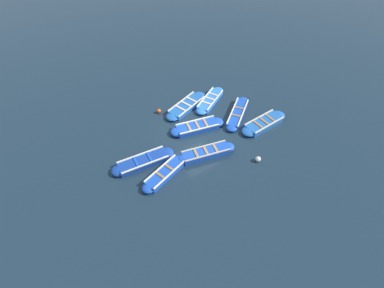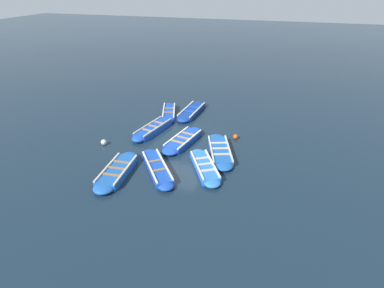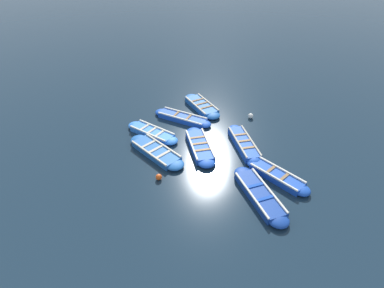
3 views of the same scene
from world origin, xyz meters
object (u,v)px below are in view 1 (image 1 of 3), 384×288
Objects in this scene: boat_drifting at (165,173)px; buoy_orange_near at (159,111)px; boat_broadside at (186,106)px; boat_far_corner at (206,153)px; boat_end_of_row at (210,100)px; boat_near_quay at (264,123)px; buoy_yellow_far at (258,159)px; boat_mid_row at (143,161)px; boat_alongside at (238,113)px; boat_centre at (197,127)px.

boat_drifting reaches higher than buoy_orange_near.
boat_far_corner reaches higher than boat_broadside.
boat_end_of_row reaches higher than buoy_orange_near.
buoy_yellow_far is (-2.18, 2.39, -0.01)m from boat_near_quay.
boat_broadside reaches higher than buoy_orange_near.
boat_mid_row reaches higher than buoy_orange_near.
boat_mid_row is 7.34m from boat_alongside.
boat_drifting is (-1.44, -0.66, 0.00)m from boat_mid_row.
boat_alongside is (0.46, -7.32, -0.00)m from boat_mid_row.
boat_alongside is at bearing -74.04° from boat_drifting.
buoy_yellow_far reaches higher than buoy_orange_near.
boat_far_corner reaches higher than boat_mid_row.
boat_drifting reaches higher than boat_end_of_row.
buoy_orange_near is (0.53, 1.90, -0.01)m from boat_broadside.
boat_near_quay is 7.12m from buoy_orange_near.
boat_alongside is 4.20m from buoy_yellow_far.
boat_broadside is 1.79m from boat_end_of_row.
boat_near_quay is 4.22m from boat_end_of_row.
buoy_yellow_far is at bearing -111.27° from boat_drifting.
boat_far_corner is (-0.17, 4.72, 0.02)m from boat_near_quay.
boat_centre is at bearing 166.30° from boat_broadside.
boat_centre reaches higher than boat_end_of_row.
boat_alongside is at bearing -86.37° from boat_mid_row.
boat_far_corner is (0.02, -2.78, 0.03)m from boat_drifting.
boat_near_quay reaches higher than boat_mid_row.
boat_mid_row is at bearing 24.49° from boat_drifting.
boat_far_corner is 4.32m from boat_alongside.
boat_broadside is at bearing 77.50° from boat_end_of_row.
boat_far_corner reaches higher than boat_centre.
boat_centre is 11.61× the size of buoy_yellow_far.
boat_end_of_row is (2.65, -6.55, 0.00)m from boat_mid_row.
boat_broadside is 3.60m from boat_alongside.
boat_drifting reaches higher than boat_broadside.
boat_alongside is at bearing 25.92° from boat_near_quay.
boat_far_corner is at bearing 162.84° from boat_broadside.
boat_far_corner is at bearing -112.45° from boat_mid_row.
boat_near_quay is 4.40m from boat_centre.
boat_end_of_row is at bearing 19.42° from boat_alongside.
boat_near_quay is 0.98× the size of boat_centre.
boat_alongside is 2.32m from boat_end_of_row.
boat_alongside is (1.88, -3.89, -0.03)m from boat_far_corner.
buoy_yellow_far is at bearing -171.58° from boat_broadside.
boat_centre is 1.08× the size of boat_alongside.
boat_mid_row is at bearing 59.24° from buoy_yellow_far.
boat_broadside is 4.66m from boat_far_corner.
boat_end_of_row is (2.18, 0.77, 0.00)m from boat_alongside.
boat_far_corner is 11.68× the size of buoy_yellow_far.
boat_mid_row is at bearing 122.26° from boat_broadside.
boat_far_corner reaches higher than boat_end_of_row.
boat_broadside is (4.29, 3.35, -0.02)m from boat_near_quay.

